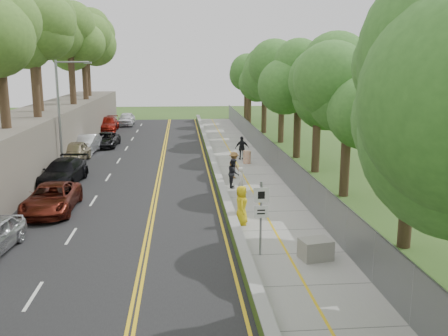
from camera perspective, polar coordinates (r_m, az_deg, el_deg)
The scene contains 24 objects.
ground at distance 23.55m, azimuth 0.46°, elevation -7.37°, with size 140.00×140.00×0.00m, color #33511E.
road at distance 38.08m, azimuth -9.80°, elevation -0.02°, with size 11.20×66.00×0.04m, color black.
sidewalk at distance 38.22m, azimuth 2.16°, elevation 0.19°, with size 4.20×66.00×0.05m, color gray.
jersey_barrier at distance 37.95m, azimuth -1.28°, elevation 0.54°, with size 0.42×66.00×0.60m, color #88E134.
rock_embankment at distance 39.27m, azimuth -21.77°, elevation 2.59°, with size 5.00×66.00×4.00m, color #595147.
chainlink_fence at distance 38.34m, azimuth 5.29°, elevation 1.67°, with size 0.04×66.00×2.00m, color slate.
trees_embankment at distance 38.80m, azimuth -22.03°, elevation 15.10°, with size 6.40×66.00×13.00m, color #568630, non-canonical shape.
trees_fenceside at distance 38.24m, azimuth 8.99°, elevation 10.60°, with size 7.00×66.00×14.00m, color #427F2E, non-canonical shape.
streetlight at distance 37.22m, azimuth -18.01°, elevation 6.49°, with size 2.52×0.22×8.00m.
signpost at distance 20.23m, azimuth 4.25°, elevation -4.83°, with size 0.62×0.09×3.10m.
construction_barrel at distance 39.14m, azimuth 2.64°, elevation 1.26°, with size 0.61×0.61×1.00m, color #C95B26.
concrete_block at distance 20.61m, azimuth 10.43°, elevation -9.10°, with size 1.22×0.91×0.81m, color gray.
car_2 at distance 27.92m, azimuth -19.10°, elevation -3.30°, with size 2.42×5.26×1.46m, color #5A1B11.
car_3 at distance 34.07m, azimuth -17.91°, elevation -0.44°, with size 2.22×5.47×1.59m, color black.
car_4 at distance 41.30m, azimuth -16.74°, elevation 1.74°, with size 1.92×4.76×1.62m, color tan.
car_5 at distance 44.94m, azimuth -15.53°, elevation 2.61°, with size 1.73×4.96×1.63m, color silver.
car_6 at distance 48.23m, azimuth -13.40°, elevation 3.16°, with size 2.23×4.83×1.34m, color black.
car_7 at distance 59.36m, azimuth -13.17°, elevation 4.89°, with size 2.27×5.57×1.62m, color maroon.
car_8 at distance 64.47m, azimuth -11.09°, elevation 5.52°, with size 1.91×4.75×1.62m, color white.
painter_0 at distance 24.27m, azimuth 2.01°, elevation -4.28°, with size 0.94×0.61×1.93m, color gold.
painter_1 at distance 29.96m, azimuth 2.01°, elevation -1.42°, with size 0.60×0.39×1.65m, color white.
painter_2 at distance 31.46m, azimuth 1.10°, elevation -0.59°, with size 0.90×0.70×1.84m, color black.
painter_3 at distance 34.05m, azimuth 1.15°, elevation 0.35°, with size 1.17×0.67×1.82m, color brown.
person_far at distance 40.64m, azimuth 2.07°, elevation 2.30°, with size 1.12×0.47×1.91m, color black.
Camera 1 is at (-2.09, -22.13, 7.78)m, focal length 40.00 mm.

